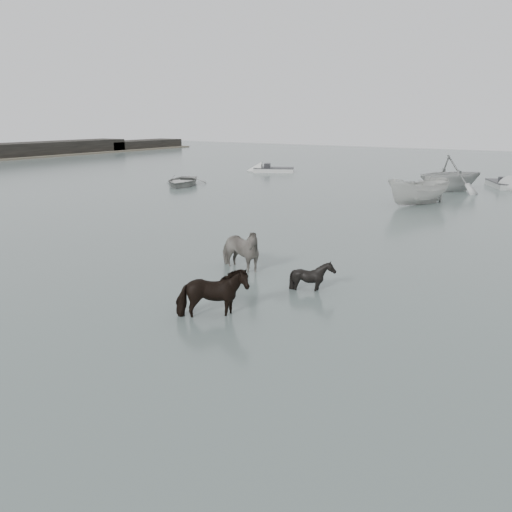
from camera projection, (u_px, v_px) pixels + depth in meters
name	position (u px, v px, depth m)	size (l,w,h in m)	color
ground	(251.00, 305.00, 12.80)	(140.00, 140.00, 0.00)	#505F5C
pony_pinto	(239.00, 245.00, 15.50)	(0.87, 1.91, 1.61)	black
pony_dark	(213.00, 289.00, 11.76)	(1.45, 1.24, 1.46)	black
pony_black	(313.00, 271.00, 13.75)	(0.89, 1.00, 1.11)	black
rowboat_lead	(182.00, 179.00, 35.06)	(2.94, 4.12, 0.85)	#A4A5A0
rowboat_trail	(451.00, 172.00, 32.28)	(4.01, 4.65, 2.45)	#B0B2B0
boat_small	(419.00, 190.00, 27.21)	(1.62, 4.30, 1.66)	beige
skiff_outer	(274.00, 168.00, 43.69)	(4.80, 1.60, 0.75)	silver
skiff_mid	(505.00, 182.00, 34.31)	(4.76, 1.60, 0.75)	#9FA19F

